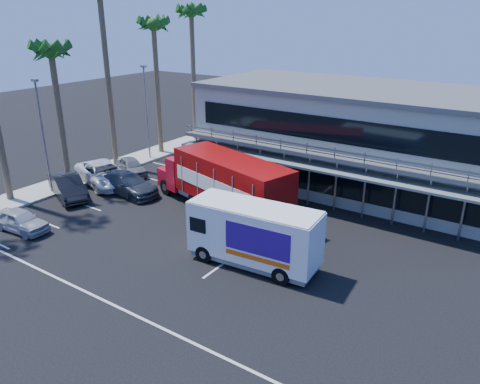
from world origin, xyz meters
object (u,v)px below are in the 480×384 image
Objects in this scene: parked_car_a at (20,220)px; parked_car_b at (68,186)px; white_van at (254,234)px; red_truck at (224,182)px.

parked_car_b is (-2.17, 5.02, 0.15)m from parked_car_a.
white_van is 1.79× the size of parked_car_a.
red_truck is at bearing -47.23° from parked_car_a.
white_van is at bearing -69.56° from parked_car_b.
red_truck is 7.04m from white_van.
parked_car_b is at bearing 19.17° from parked_car_a.
white_van reaches higher than parked_car_a.
white_van is 14.39m from parked_car_a.
parked_car_b is (-10.59, -4.01, -1.30)m from red_truck.
parked_car_a is (-8.42, -9.03, -1.45)m from red_truck.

